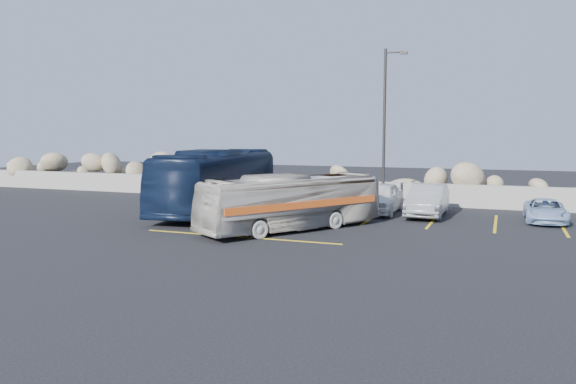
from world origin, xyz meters
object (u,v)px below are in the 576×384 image
(tour_coach, at_px, (218,180))
(car_a, at_px, (380,198))
(lamppost, at_px, (385,125))
(car_b, at_px, (428,201))
(car_d, at_px, (546,211))
(vintage_bus, at_px, (292,202))

(tour_coach, bearing_deg, car_a, 9.47)
(lamppost, xyz_separation_m, car_b, (2.32, -1.35, -3.56))
(tour_coach, xyz_separation_m, car_a, (7.66, 2.21, -0.78))
(car_a, xyz_separation_m, car_d, (7.33, -0.24, -0.25))
(lamppost, bearing_deg, car_a, -88.71)
(lamppost, xyz_separation_m, vintage_bus, (-2.27, -7.16, -3.17))
(car_d, bearing_deg, car_b, 178.95)
(lamppost, distance_m, car_b, 4.46)
(tour_coach, bearing_deg, car_b, 4.50)
(lamppost, bearing_deg, car_d, -10.34)
(car_b, height_order, car_d, car_b)
(car_a, bearing_deg, vintage_bus, -110.52)
(vintage_bus, xyz_separation_m, car_b, (4.58, 5.81, -0.39))
(car_a, relative_size, car_d, 1.22)
(car_b, bearing_deg, car_d, 0.47)
(lamppost, xyz_separation_m, car_d, (7.36, -1.34, -3.79))
(lamppost, relative_size, vintage_bus, 0.99)
(car_b, bearing_deg, lamppost, 150.15)
(lamppost, relative_size, tour_coach, 0.73)
(tour_coach, distance_m, car_d, 15.16)
(vintage_bus, height_order, car_d, vintage_bus)
(lamppost, xyz_separation_m, tour_coach, (-7.64, -3.31, -2.76))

